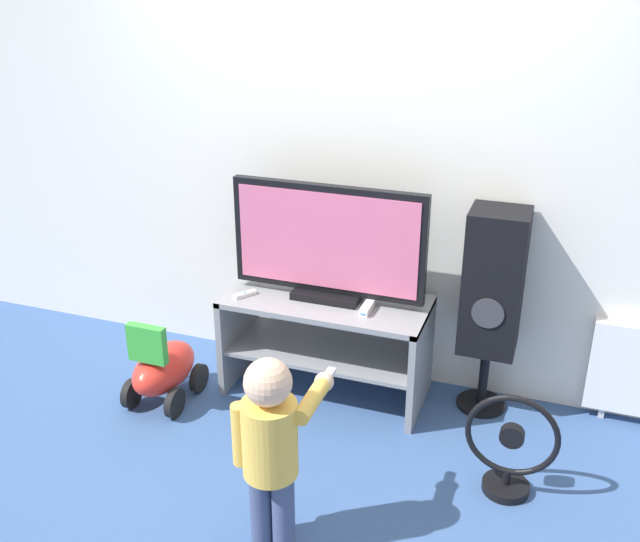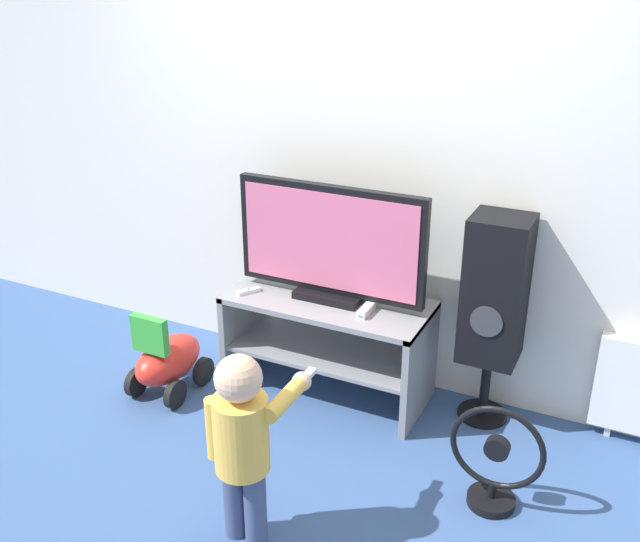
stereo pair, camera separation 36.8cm
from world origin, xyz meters
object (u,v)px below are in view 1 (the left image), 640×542
Objects in this scene: television at (328,244)px; ride_on_toy at (163,368)px; game_console at (367,308)px; remote_primary at (245,294)px; child at (272,439)px; speaker_tower at (493,286)px; floor_fan at (510,449)px.

ride_on_toy is (-0.81, -0.42, -0.69)m from television.
remote_primary is at bearing -175.63° from game_console.
speaker_tower reaches higher than child.
ride_on_toy is (-0.38, -0.28, -0.39)m from remote_primary.
television reaches higher than floor_fan.
child is at bearing -81.38° from television.
floor_fan is (0.88, 0.65, -0.29)m from child.
child is (-0.07, -1.10, -0.08)m from game_console.
child reaches higher than ride_on_toy.
game_console is 0.18× the size of child.
game_console is at bearing 150.80° from floor_fan.
ride_on_toy is at bearing 176.25° from floor_fan.
floor_fan is (0.82, -0.46, -0.36)m from game_console.
speaker_tower reaches higher than floor_fan.
child is 1.13m from floor_fan.
floor_fan is (1.06, -0.54, -0.65)m from television.
speaker_tower is (1.29, 0.26, 0.14)m from remote_primary.
child is 1.71× the size of floor_fan.
ride_on_toy is (-1.06, -0.33, -0.40)m from game_console.
game_console is 0.30× the size of ride_on_toy.
television is 0.88m from speaker_tower.
game_console is 1.23× the size of remote_primary.
television is 1.14m from ride_on_toy.
television reaches higher than ride_on_toy.
speaker_tower is at bearing 107.40° from floor_fan.
remote_primary is at bearing -168.77° from speaker_tower.
child is 1.30m from ride_on_toy.
game_console is at bearing -161.49° from speaker_tower.
remote_primary is at bearing 164.87° from floor_fan.
television reaches higher than game_console.
remote_primary is 0.24× the size of ride_on_toy.
speaker_tower is 0.85m from floor_fan.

